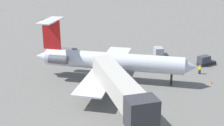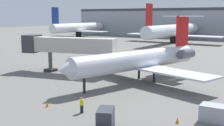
{
  "view_description": "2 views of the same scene",
  "coord_description": "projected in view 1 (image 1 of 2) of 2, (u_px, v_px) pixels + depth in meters",
  "views": [
    {
      "loc": [
        -52.01,
        0.87,
        19.78
      ],
      "look_at": [
        -2.41,
        -1.77,
        2.83
      ],
      "focal_mm": 48.55,
      "sensor_mm": 36.0,
      "label": 1
    },
    {
      "loc": [
        18.19,
        -41.21,
        10.16
      ],
      "look_at": [
        -5.62,
        -5.43,
        3.26
      ],
      "focal_mm": 47.88,
      "sensor_mm": 36.0,
      "label": 2
    }
  ],
  "objects": [
    {
      "name": "cargo_container_uld",
      "position": [
        158.0,
        51.0,
        66.43
      ],
      "size": [
        2.64,
        1.93,
        1.62
      ],
      "color": "#999EA8",
      "rests_on": "ground_plane"
    },
    {
      "name": "jet_bridge",
      "position": [
        122.0,
        89.0,
        36.8
      ],
      "size": [
        17.63,
        6.95,
        6.58
      ],
      "color": "#B7B2A8",
      "rests_on": "ground_plane"
    },
    {
      "name": "ground_plane",
      "position": [
        102.0,
        74.0,
        55.6
      ],
      "size": [
        400.0,
        400.0,
        0.1
      ],
      "primitive_type": "cube",
      "color": "#66635E"
    },
    {
      "name": "traffic_cone_mid",
      "position": [
        172.0,
        57.0,
        64.15
      ],
      "size": [
        0.36,
        0.36,
        0.55
      ],
      "color": "orange",
      "rests_on": "ground_plane"
    },
    {
      "name": "traffic_cone_near",
      "position": [
        211.0,
        82.0,
        50.95
      ],
      "size": [
        0.36,
        0.36,
        0.55
      ],
      "color": "orange",
      "rests_on": "ground_plane"
    },
    {
      "name": "ground_crew_marshaller",
      "position": [
        200.0,
        69.0,
        55.12
      ],
      "size": [
        0.48,
        0.45,
        1.69
      ],
      "color": "black",
      "rests_on": "ground_plane"
    },
    {
      "name": "regional_jet",
      "position": [
        108.0,
        61.0,
        51.56
      ],
      "size": [
        24.9,
        27.61,
        10.09
      ],
      "color": "silver",
      "rests_on": "ground_plane"
    },
    {
      "name": "baggage_tug_trailing",
      "position": [
        205.0,
        61.0,
        59.82
      ],
      "size": [
        3.04,
        4.2,
        1.9
      ],
      "color": "#262628",
      "rests_on": "ground_plane"
    }
  ]
}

